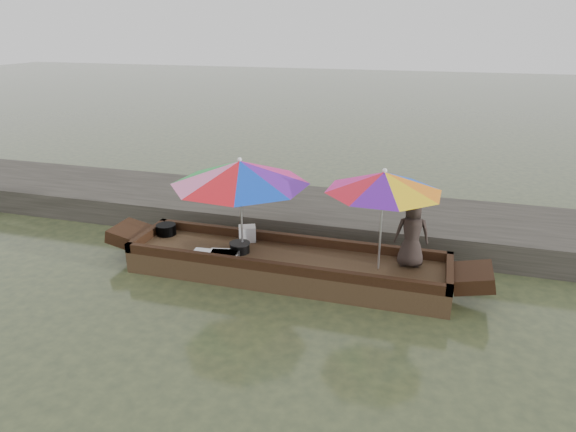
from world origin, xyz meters
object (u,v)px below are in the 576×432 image
(tray_scallop, at_px, (207,254))
(umbrella_bow, at_px, (241,206))
(cooking_pot, at_px, (166,229))
(vendor, at_px, (412,233))
(tray_crayfish, at_px, (224,255))
(supply_bag, at_px, (247,234))
(boat_hull, at_px, (286,267))
(umbrella_stern, at_px, (381,220))
(charcoal_grill, at_px, (240,248))

(tray_scallop, height_order, umbrella_bow, umbrella_bow)
(cooking_pot, bearing_deg, vendor, -0.44)
(tray_crayfish, bearing_deg, supply_bag, 81.61)
(tray_crayfish, distance_m, tray_scallop, 0.29)
(tray_scallop, relative_size, vendor, 0.45)
(tray_scallop, distance_m, umbrella_bow, 0.95)
(boat_hull, xyz_separation_m, umbrella_stern, (1.44, 0.00, 0.95))
(charcoal_grill, bearing_deg, vendor, 6.38)
(cooking_pot, relative_size, tray_crayfish, 0.72)
(cooking_pot, xyz_separation_m, umbrella_bow, (1.53, -0.28, 0.69))
(cooking_pot, height_order, tray_crayfish, cooking_pot)
(boat_hull, distance_m, cooking_pot, 2.30)
(boat_hull, height_order, tray_crayfish, tray_crayfish)
(tray_crayfish, bearing_deg, umbrella_bow, 59.47)
(cooking_pot, bearing_deg, supply_bag, 5.54)
(boat_hull, xyz_separation_m, umbrella_bow, (-0.74, 0.00, 0.95))
(boat_hull, xyz_separation_m, cooking_pot, (-2.27, 0.28, 0.26))
(tray_scallop, bearing_deg, cooking_pot, 149.50)
(boat_hull, relative_size, vendor, 4.78)
(boat_hull, bearing_deg, tray_crayfish, -160.94)
(boat_hull, xyz_separation_m, tray_crayfish, (-0.92, -0.32, 0.22))
(boat_hull, xyz_separation_m, vendor, (1.88, 0.25, 0.70))
(tray_crayfish, relative_size, tray_scallop, 1.00)
(supply_bag, xyz_separation_m, umbrella_bow, (0.08, -0.42, 0.65))
(charcoal_grill, bearing_deg, supply_bag, 96.08)
(supply_bag, relative_size, vendor, 0.27)
(tray_crayfish, bearing_deg, umbrella_stern, 7.68)
(boat_hull, height_order, supply_bag, supply_bag)
(supply_bag, bearing_deg, tray_crayfish, -98.39)
(tray_scallop, xyz_separation_m, umbrella_stern, (2.65, 0.34, 0.74))
(supply_bag, bearing_deg, umbrella_stern, -10.60)
(cooking_pot, xyz_separation_m, tray_crayfish, (1.35, -0.60, -0.04))
(cooking_pot, height_order, supply_bag, supply_bag)
(charcoal_grill, height_order, vendor, vendor)
(tray_scallop, relative_size, charcoal_grill, 1.51)
(umbrella_bow, xyz_separation_m, umbrella_stern, (2.18, 0.00, 0.00))
(tray_crayfish, relative_size, umbrella_bow, 0.22)
(supply_bag, xyz_separation_m, vendor, (2.70, -0.17, 0.40))
(cooking_pot, relative_size, supply_bag, 1.22)
(tray_scallop, relative_size, umbrella_bow, 0.22)
(tray_scallop, height_order, supply_bag, supply_bag)
(tray_crayfish, height_order, umbrella_bow, umbrella_bow)
(charcoal_grill, xyz_separation_m, umbrella_stern, (2.21, 0.05, 0.70))
(boat_hull, bearing_deg, umbrella_bow, 180.00)
(boat_hull, xyz_separation_m, charcoal_grill, (-0.76, -0.05, 0.25))
(cooking_pot, height_order, umbrella_stern, umbrella_stern)
(cooking_pot, relative_size, vendor, 0.32)
(charcoal_grill, distance_m, umbrella_bow, 0.70)
(tray_crayfish, distance_m, umbrella_bow, 0.82)
(tray_scallop, bearing_deg, umbrella_bow, 35.82)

